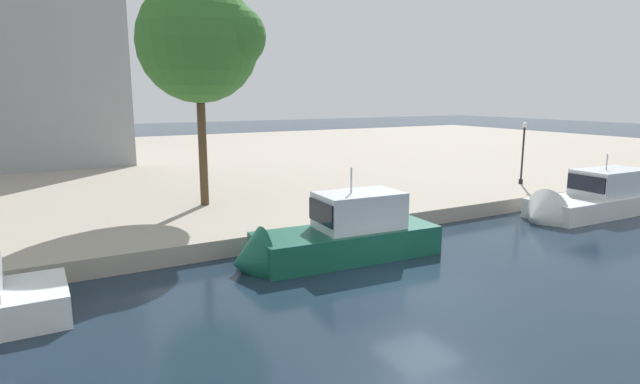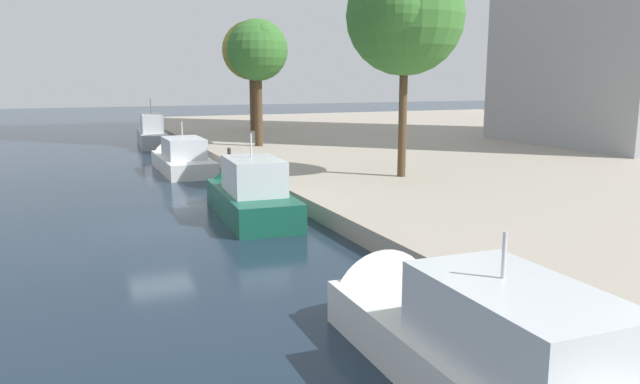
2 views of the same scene
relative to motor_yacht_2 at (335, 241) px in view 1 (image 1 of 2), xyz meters
name	(u,v)px [view 1 (image 1 of 2)]	position (x,y,z in m)	size (l,w,h in m)	color
ground_plane	(419,287)	(0.95, -4.07, -0.77)	(220.00, 220.00, 0.00)	#192838
dock_promenade	(174,164)	(0.95, 29.75, -0.38)	(120.00, 55.00, 0.77)	#A39989
motor_yacht_2	(335,241)	(0.00, 0.00, 0.00)	(8.66, 3.12, 4.54)	#14513D
motor_yacht_3	(593,202)	(16.45, -0.23, -0.05)	(10.18, 3.10, 4.32)	silver
lamp_post	(523,150)	(17.55, 5.54, 2.19)	(0.33, 0.33, 3.99)	black
tree_1	(200,42)	(-2.39, 9.27, 8.36)	(6.12, 6.12, 11.42)	#4C3823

